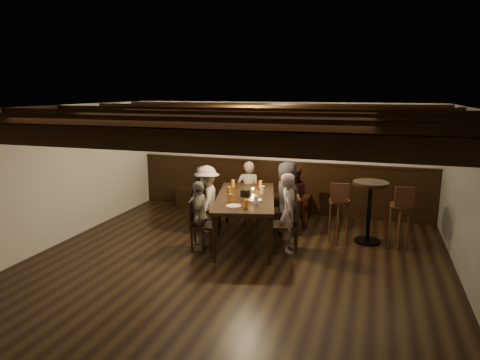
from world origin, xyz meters
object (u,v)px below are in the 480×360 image
(person_left_far, at_px, (199,215))
(person_right_far, at_px, (289,213))
(dining_table, at_px, (245,200))
(chair_left_far, at_px, (202,234))
(bar_stool_left, at_px, (338,220))
(high_top_table, at_px, (370,203))
(person_bench_right, at_px, (294,196))
(chair_right_near, at_px, (285,219))
(chair_left_near, at_px, (209,217))
(bar_stool_right, at_px, (399,225))
(person_right_near, at_px, (287,198))
(chair_right_far, at_px, (287,235))
(person_bench_centre, at_px, (248,192))
(person_left_near, at_px, (207,199))
(person_bench_left, at_px, (203,195))

(person_left_far, distance_m, person_right_far, 1.50)
(dining_table, relative_size, chair_left_far, 2.75)
(bar_stool_left, bearing_deg, high_top_table, 19.23)
(person_bench_right, xyz_separation_m, person_left_far, (-1.28, -1.71, -0.02))
(chair_right_near, relative_size, bar_stool_left, 0.81)
(person_right_far, bearing_deg, chair_left_near, 58.51)
(person_bench_right, bearing_deg, bar_stool_right, 147.25)
(high_top_table, bearing_deg, person_right_far, -146.07)
(person_right_near, height_order, bar_stool_left, person_right_near)
(chair_right_far, bearing_deg, person_left_far, 90.00)
(dining_table, distance_m, person_bench_right, 1.28)
(dining_table, xyz_separation_m, person_right_far, (0.84, -0.26, -0.09))
(person_right_far, bearing_deg, person_bench_right, -6.34)
(person_bench_right, distance_m, bar_stool_left, 1.19)
(person_bench_centre, height_order, person_left_far, person_bench_centre)
(person_left_far, bearing_deg, person_bench_right, 129.29)
(chair_left_near, height_order, bar_stool_left, bar_stool_left)
(person_left_near, bearing_deg, bar_stool_left, 79.00)
(person_bench_left, bearing_deg, person_left_far, 96.34)
(dining_table, distance_m, person_bench_centre, 1.06)
(chair_right_far, height_order, person_right_near, person_right_near)
(person_bench_left, distance_m, person_right_far, 2.13)
(person_left_near, relative_size, bar_stool_right, 1.14)
(chair_right_near, xyz_separation_m, person_left_far, (-1.21, -1.23, 0.31))
(chair_left_near, xyz_separation_m, chair_right_near, (1.40, 0.34, -0.01))
(chair_left_near, height_order, person_bench_right, person_bench_right)
(bar_stool_left, bearing_deg, chair_left_near, 179.51)
(chair_right_far, relative_size, person_left_near, 0.73)
(dining_table, xyz_separation_m, person_left_far, (-0.62, -0.62, -0.17))
(person_bench_centre, bearing_deg, chair_left_near, 39.83)
(chair_right_near, distance_m, high_top_table, 1.56)
(person_bench_left, xyz_separation_m, person_right_far, (1.93, -0.92, 0.07))
(person_left_near, distance_m, bar_stool_left, 2.44)
(person_bench_right, distance_m, person_right_near, 0.48)
(dining_table, distance_m, chair_left_far, 0.98)
(high_top_table, bearing_deg, person_left_near, -173.62)
(dining_table, distance_m, chair_right_near, 0.98)
(dining_table, xyz_separation_m, bar_stool_right, (2.59, 0.43, -0.34))
(chair_right_far, relative_size, person_bench_left, 0.78)
(dining_table, bearing_deg, chair_right_near, 32.04)
(person_bench_centre, distance_m, person_right_near, 0.96)
(person_bench_centre, bearing_deg, high_top_table, 155.61)
(person_left_near, bearing_deg, high_top_table, 82.53)
(chair_left_near, bearing_deg, bar_stool_right, 78.91)
(chair_right_far, height_order, person_bench_centre, person_bench_centre)
(person_left_far, relative_size, bar_stool_left, 1.06)
(dining_table, bearing_deg, person_right_near, 30.96)
(chair_left_near, height_order, chair_left_far, chair_left_near)
(person_right_near, bearing_deg, person_right_far, -180.00)
(person_bench_centre, bearing_deg, bar_stool_right, 154.39)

